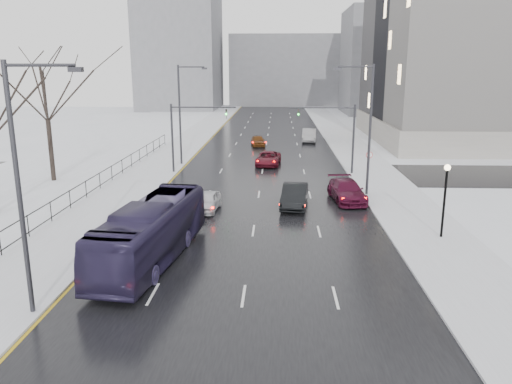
# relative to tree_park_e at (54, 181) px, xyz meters

# --- Properties ---
(road) EXTENTS (16.00, 150.00, 0.04)m
(road) POSITION_rel_tree_park_e_xyz_m (18.20, 16.00, 0.02)
(road) COLOR black
(road) RESTS_ON ground
(cross_road) EXTENTS (130.00, 10.00, 0.04)m
(cross_road) POSITION_rel_tree_park_e_xyz_m (18.20, 4.00, 0.02)
(cross_road) COLOR black
(cross_road) RESTS_ON ground
(sidewalk_left) EXTENTS (5.00, 150.00, 0.16)m
(sidewalk_left) POSITION_rel_tree_park_e_xyz_m (7.70, 16.00, 0.08)
(sidewalk_left) COLOR silver
(sidewalk_left) RESTS_ON ground
(sidewalk_right) EXTENTS (5.00, 150.00, 0.16)m
(sidewalk_right) POSITION_rel_tree_park_e_xyz_m (28.70, 16.00, 0.08)
(sidewalk_right) COLOR silver
(sidewalk_right) RESTS_ON ground
(park_strip) EXTENTS (14.00, 150.00, 0.12)m
(park_strip) POSITION_rel_tree_park_e_xyz_m (-1.80, 16.00, 0.06)
(park_strip) COLOR white
(park_strip) RESTS_ON ground
(tree_park_e) EXTENTS (9.45, 9.45, 13.50)m
(tree_park_e) POSITION_rel_tree_park_e_xyz_m (0.00, 0.00, 0.00)
(tree_park_e) COLOR black
(tree_park_e) RESTS_ON ground
(iron_fence) EXTENTS (0.06, 70.00, 1.30)m
(iron_fence) POSITION_rel_tree_park_e_xyz_m (5.20, -14.00, 0.91)
(iron_fence) COLOR black
(iron_fence) RESTS_ON sidewalk_left
(streetlight_r_mid) EXTENTS (2.95, 0.25, 10.00)m
(streetlight_r_mid) POSITION_rel_tree_park_e_xyz_m (26.37, -4.00, 5.62)
(streetlight_r_mid) COLOR #2D2D33
(streetlight_r_mid) RESTS_ON ground
(streetlight_l_near) EXTENTS (2.95, 0.25, 10.00)m
(streetlight_l_near) POSITION_rel_tree_park_e_xyz_m (10.03, -24.00, 5.62)
(streetlight_l_near) COLOR #2D2D33
(streetlight_l_near) RESTS_ON ground
(streetlight_l_far) EXTENTS (2.95, 0.25, 10.00)m
(streetlight_l_far) POSITION_rel_tree_park_e_xyz_m (10.03, 8.00, 5.62)
(streetlight_l_far) COLOR #2D2D33
(streetlight_l_far) RESTS_ON ground
(lamppost_r_mid) EXTENTS (0.36, 0.36, 4.28)m
(lamppost_r_mid) POSITION_rel_tree_park_e_xyz_m (29.20, -14.00, 2.94)
(lamppost_r_mid) COLOR black
(lamppost_r_mid) RESTS_ON sidewalk_right
(mast_signal_right) EXTENTS (6.10, 0.33, 6.50)m
(mast_signal_right) POSITION_rel_tree_park_e_xyz_m (25.53, 4.00, 4.11)
(mast_signal_right) COLOR #2D2D33
(mast_signal_right) RESTS_ON ground
(mast_signal_left) EXTENTS (6.10, 0.33, 6.50)m
(mast_signal_left) POSITION_rel_tree_park_e_xyz_m (10.87, 4.00, 4.11)
(mast_signal_left) COLOR #2D2D33
(mast_signal_left) RESTS_ON ground
(no_uturn_sign) EXTENTS (0.60, 0.06, 2.70)m
(no_uturn_sign) POSITION_rel_tree_park_e_xyz_m (27.40, 0.00, 2.30)
(no_uturn_sign) COLOR #2D2D33
(no_uturn_sign) RESTS_ON sidewalk_right
(bldg_far_right) EXTENTS (24.00, 20.00, 22.00)m
(bldg_far_right) POSITION_rel_tree_park_e_xyz_m (46.20, 71.00, 11.00)
(bldg_far_right) COLOR slate
(bldg_far_right) RESTS_ON ground
(bldg_far_left) EXTENTS (18.00, 22.00, 28.00)m
(bldg_far_left) POSITION_rel_tree_park_e_xyz_m (-3.80, 81.00, 14.00)
(bldg_far_left) COLOR slate
(bldg_far_left) RESTS_ON ground
(bldg_far_center) EXTENTS (30.00, 18.00, 18.00)m
(bldg_far_center) POSITION_rel_tree_park_e_xyz_m (22.20, 96.00, 9.00)
(bldg_far_center) COLOR slate
(bldg_far_center) RESTS_ON ground
(bus) EXTENTS (3.91, 11.25, 3.07)m
(bus) POSITION_rel_tree_park_e_xyz_m (13.23, -17.99, 1.57)
(bus) COLOR #292242
(bus) RESTS_ON road
(sedan_center_near) EXTENTS (1.89, 4.01, 1.33)m
(sedan_center_near) POSITION_rel_tree_park_e_xyz_m (14.76, -8.71, 0.70)
(sedan_center_near) COLOR silver
(sedan_center_near) RESTS_ON road
(sedan_right_near) EXTENTS (2.21, 5.07, 1.62)m
(sedan_right_near) POSITION_rel_tree_park_e_xyz_m (20.88, -7.47, 0.85)
(sedan_right_near) COLOR black
(sedan_right_near) RESTS_ON road
(sedan_right_cross) EXTENTS (2.74, 5.16, 1.38)m
(sedan_right_cross) POSITION_rel_tree_park_e_xyz_m (18.70, 8.17, 0.73)
(sedan_right_cross) COLOR #590F1C
(sedan_right_cross) RESTS_ON road
(sedan_right_far) EXTENTS (2.75, 5.56, 1.55)m
(sedan_right_far) POSITION_rel_tree_park_e_xyz_m (24.82, -5.68, 0.82)
(sedan_right_far) COLOR #440B23
(sedan_right_far) RESTS_ON road
(sedan_center_far) EXTENTS (2.08, 4.19, 1.37)m
(sedan_center_far) POSITION_rel_tree_park_e_xyz_m (17.16, 21.02, 0.73)
(sedan_center_far) COLOR #582D0F
(sedan_center_far) RESTS_ON road
(sedan_right_distant) EXTENTS (2.18, 5.30, 1.71)m
(sedan_right_distant) POSITION_rel_tree_park_e_xyz_m (23.89, 25.25, 0.89)
(sedan_right_distant) COLOR gray
(sedan_right_distant) RESTS_ON road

